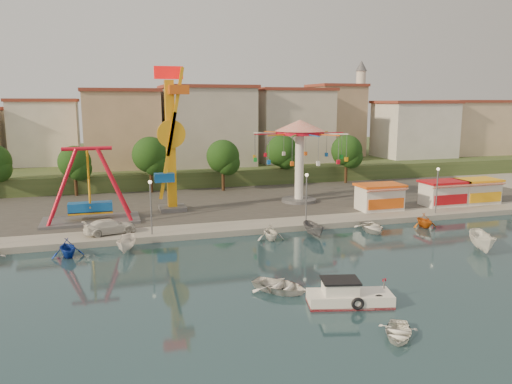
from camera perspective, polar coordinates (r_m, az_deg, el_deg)
name	(u,v)px	position (r m, az deg, el deg)	size (l,w,h in m)	color
ground	(274,276)	(38.79, 2.03, -9.61)	(200.00, 200.00, 0.00)	#152F3C
quay_deck	(171,169)	(98.09, -9.69, 2.59)	(200.00, 100.00, 0.60)	#9E998E
asphalt_pad	(201,198)	(66.79, -6.26, -0.64)	(90.00, 28.00, 0.01)	#4C4944
hill_terrace	(168,160)	(102.87, -10.06, 3.60)	(200.00, 60.00, 3.00)	#384C26
pirate_ship_ride	(89,187)	(55.31, -18.53, 0.59)	(10.00, 5.00, 8.00)	#59595E
kamikaze_tower	(172,142)	(58.08, -9.60, 5.61)	(3.66, 3.10, 16.50)	#59595E
wave_swinger	(300,142)	(62.84, 5.02, 5.68)	(11.60, 11.60, 10.40)	#59595E
booth_left	(379,197)	(60.46, 13.93, -0.53)	(5.40, 3.78, 3.08)	white
booth_mid	(443,193)	(65.34, 20.59, -0.10)	(5.40, 3.78, 3.08)	white
booth_right	(477,191)	(68.50, 23.95, 0.12)	(5.40, 3.78, 3.08)	white
lamp_post_1	(151,209)	(48.73, -11.91, -1.90)	(0.14, 0.14, 5.00)	#59595E
lamp_post_2	(306,200)	(52.46, 5.77, -0.86)	(0.14, 0.14, 5.00)	#59595E
lamp_post_3	(437,192)	(60.34, 19.96, 0.03)	(0.14, 0.14, 5.00)	#59595E
tree_1	(74,162)	(71.33, -20.04, 3.23)	(4.35, 4.35, 6.80)	#382314
tree_2	(150,155)	(70.94, -11.99, 4.17)	(5.02, 5.02, 7.85)	#382314
tree_3	(223,156)	(71.08, -3.81, 4.09)	(4.68, 4.68, 7.32)	#382314
tree_4	(282,151)	(76.72, 3.00, 4.70)	(4.86, 4.86, 7.60)	#382314
tree_5	(347,151)	(79.02, 10.32, 4.69)	(4.83, 4.83, 7.54)	#382314
building_1	(43,139)	(86.63, -23.13, 5.58)	(12.33, 9.01, 8.63)	silver
building_2	(128,129)	(86.68, -14.43, 6.94)	(11.95, 9.28, 11.23)	tan
building_3	(213,135)	(85.30, -4.96, 6.49)	(12.59, 10.50, 9.20)	beige
building_4	(281,132)	(92.22, 2.87, 6.81)	(10.75, 9.23, 9.24)	beige
building_5	(351,127)	(95.77, 10.84, 7.36)	(12.77, 10.96, 11.21)	tan
building_6	(411,123)	(100.42, 17.29, 7.54)	(8.23, 8.98, 12.36)	silver
building_7	(446,130)	(111.43, 20.93, 6.63)	(11.59, 10.93, 8.76)	beige
minaret	(360,105)	(100.60, 11.80, 9.71)	(2.80, 2.80, 18.00)	silver
cabin_motorboat	(348,297)	(34.06, 10.44, -11.75)	(5.84, 3.31, 1.94)	white
rowboat_a	(280,286)	(35.71, 2.78, -10.67)	(2.96, 4.14, 0.86)	white
rowboat_b	(398,332)	(30.42, 15.92, -15.16)	(2.25, 3.14, 0.65)	white
skiff	(482,242)	(49.11, 24.45, -5.18)	(1.71, 4.56, 1.76)	white
van	(110,226)	(50.33, -16.38, -3.80)	(1.99, 4.89, 1.42)	silver
moored_boat_1	(67,248)	(46.16, -20.77, -5.96)	(2.67, 3.09, 1.63)	#1333A7
moored_boat_2	(127,244)	(46.06, -14.57, -5.78)	(1.39, 3.69, 1.42)	silver
moored_boat_4	(270,232)	(48.34, 1.66, -4.59)	(2.57, 2.98, 1.57)	white
moored_boat_5	(314,229)	(49.94, 6.64, -4.27)	(1.37, 3.64, 1.40)	#5F5E63
moored_boat_6	(372,227)	(52.87, 13.15, -3.95)	(3.01, 4.22, 0.87)	white
moored_boat_7	(424,220)	(56.10, 18.68, -3.07)	(2.49, 2.89, 1.52)	#CD5B12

